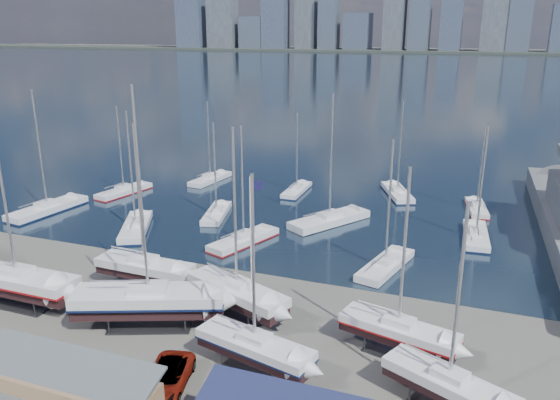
% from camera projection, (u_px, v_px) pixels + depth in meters
% --- Properties ---
extents(ground, '(1400.00, 1400.00, 0.00)m').
position_uv_depth(ground, '(181.00, 315.00, 46.07)').
color(ground, '#605E59').
rests_on(ground, ground).
extents(water, '(1400.00, 600.00, 0.40)m').
position_uv_depth(water, '(446.00, 70.00, 323.61)').
color(water, '#1A2B3E').
rests_on(water, ground).
extents(far_shore, '(1400.00, 80.00, 2.20)m').
position_uv_depth(far_shore, '(465.00, 52.00, 555.97)').
color(far_shore, '#2D332D').
rests_on(far_shore, ground).
extents(skyline, '(639.14, 43.80, 107.69)m').
position_uv_depth(skyline, '(460.00, 12.00, 541.58)').
color(skyline, '#475166').
rests_on(skyline, far_shore).
extents(sailboat_cradle_1, '(11.44, 3.25, 18.28)m').
position_uv_depth(sailboat_cradle_1, '(17.00, 281.00, 47.34)').
color(sailboat_cradle_1, '#2D2D33').
rests_on(sailboat_cradle_1, ground).
extents(sailboat_cradle_2, '(9.53, 2.94, 15.47)m').
position_uv_depth(sailboat_cradle_2, '(145.00, 268.00, 50.40)').
color(sailboat_cradle_2, '#2D2D33').
rests_on(sailboat_cradle_2, ground).
extents(sailboat_cradle_3, '(12.56, 7.65, 19.38)m').
position_uv_depth(sailboat_cradle_3, '(149.00, 300.00, 43.90)').
color(sailboat_cradle_3, '#2D2D33').
rests_on(sailboat_cradle_3, ground).
extents(sailboat_cradle_4, '(10.13, 6.28, 16.03)m').
position_uv_depth(sailboat_cradle_4, '(237.00, 292.00, 45.61)').
color(sailboat_cradle_4, '#2D2D33').
rests_on(sailboat_cradle_4, ground).
extents(sailboat_cradle_5, '(9.21, 4.49, 14.47)m').
position_uv_depth(sailboat_cradle_5, '(255.00, 347.00, 37.92)').
color(sailboat_cradle_5, '#2D2D33').
rests_on(sailboat_cradle_5, ground).
extents(sailboat_cradle_6, '(9.15, 4.54, 14.38)m').
position_uv_depth(sailboat_cradle_6, '(398.00, 331.00, 39.95)').
color(sailboat_cradle_6, '#2D2D33').
rests_on(sailboat_cradle_6, ground).
extents(sailboat_cradle_7, '(8.67, 5.65, 13.96)m').
position_uv_depth(sailboat_cradle_7, '(449.00, 385.00, 33.92)').
color(sailboat_cradle_7, '#2D2D33').
rests_on(sailboat_cradle_7, ground).
extents(sailboat_moored_0, '(4.58, 11.51, 16.74)m').
position_uv_depth(sailboat_moored_0, '(48.00, 210.00, 71.79)').
color(sailboat_moored_0, black).
rests_on(sailboat_moored_0, water).
extents(sailboat_moored_1, '(4.44, 9.40, 13.55)m').
position_uv_depth(sailboat_moored_1, '(124.00, 192.00, 79.87)').
color(sailboat_moored_1, black).
rests_on(sailboat_moored_1, water).
extents(sailboat_moored_2, '(3.60, 9.00, 13.22)m').
position_uv_depth(sailboat_moored_2, '(210.00, 180.00, 86.32)').
color(sailboat_moored_2, black).
rests_on(sailboat_moored_2, water).
extents(sailboat_moored_3, '(6.98, 10.29, 15.07)m').
position_uv_depth(sailboat_moored_3, '(136.00, 229.00, 65.24)').
color(sailboat_moored_3, black).
rests_on(sailboat_moored_3, water).
extents(sailboat_moored_4, '(4.37, 8.78, 12.78)m').
position_uv_depth(sailboat_moored_4, '(217.00, 214.00, 70.30)').
color(sailboat_moored_4, black).
rests_on(sailboat_moored_4, water).
extents(sailboat_moored_5, '(2.39, 8.30, 12.39)m').
position_uv_depth(sailboat_moored_5, '(297.00, 191.00, 80.45)').
color(sailboat_moored_5, black).
rests_on(sailboat_moored_5, water).
extents(sailboat_moored_6, '(5.65, 9.70, 14.01)m').
position_uv_depth(sailboat_moored_6, '(244.00, 241.00, 61.41)').
color(sailboat_moored_6, black).
rests_on(sailboat_moored_6, water).
extents(sailboat_moored_7, '(8.60, 11.11, 16.85)m').
position_uv_depth(sailboat_moored_7, '(330.00, 222.00, 67.59)').
color(sailboat_moored_7, black).
rests_on(sailboat_moored_7, water).
extents(sailboat_moored_8, '(6.20, 9.81, 14.24)m').
position_uv_depth(sailboat_moored_8, '(397.00, 194.00, 79.07)').
color(sailboat_moored_8, black).
rests_on(sailboat_moored_8, water).
extents(sailboat_moored_9, '(4.70, 9.54, 13.88)m').
position_uv_depth(sailboat_moored_9, '(385.00, 267.00, 54.79)').
color(sailboat_moored_9, black).
rests_on(sailboat_moored_9, water).
extents(sailboat_moored_10, '(3.25, 9.31, 13.67)m').
position_uv_depth(sailboat_moored_10, '(476.00, 237.00, 62.65)').
color(sailboat_moored_10, black).
rests_on(sailboat_moored_10, water).
extents(sailboat_moored_11, '(3.37, 8.16, 11.85)m').
position_uv_depth(sailboat_moored_11, '(477.00, 208.00, 72.54)').
color(sailboat_moored_11, black).
rests_on(sailboat_moored_11, water).
extents(car_a, '(2.72, 4.05, 1.28)m').
position_uv_depth(car_a, '(3.00, 355.00, 39.36)').
color(car_a, gray).
rests_on(car_a, ground).
extents(car_b, '(4.10, 1.92, 1.30)m').
position_uv_depth(car_b, '(16.00, 360.00, 38.76)').
color(car_b, gray).
rests_on(car_b, ground).
extents(car_c, '(3.98, 6.29, 1.62)m').
position_uv_depth(car_c, '(167.00, 378.00, 36.50)').
color(car_c, gray).
rests_on(car_c, ground).
extents(flagpole, '(1.10, 0.12, 12.42)m').
position_uv_depth(flagpole, '(252.00, 241.00, 42.88)').
color(flagpole, white).
rests_on(flagpole, ground).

